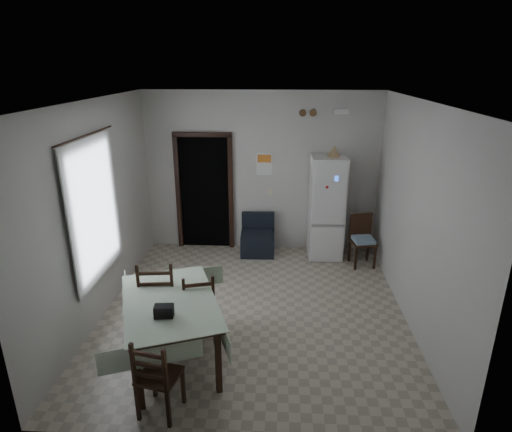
{
  "coord_description": "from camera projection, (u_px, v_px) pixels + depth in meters",
  "views": [
    {
      "loc": [
        0.33,
        -5.28,
        3.33
      ],
      "look_at": [
        0.0,
        0.5,
        1.25
      ],
      "focal_mm": 30.0,
      "sensor_mm": 36.0,
      "label": 1
    }
  ],
  "objects": [
    {
      "name": "ground",
      "position": [
        254.0,
        310.0,
        6.1
      ],
      "size": [
        4.5,
        4.5,
        0.0
      ],
      "primitive_type": "plane",
      "color": "#A99E8A",
      "rests_on": "ground"
    },
    {
      "name": "window_recess",
      "position": [
        87.0,
        209.0,
        5.51
      ],
      "size": [
        0.1,
        1.2,
        1.6
      ],
      "primitive_type": "cube",
      "color": "silver",
      "rests_on": "ground"
    },
    {
      "name": "vent_right",
      "position": [
        313.0,
        113.0,
        7.3
      ],
      "size": [
        0.12,
        0.03,
        0.12
      ],
      "primitive_type": "cylinder",
      "rotation": [
        1.57,
        0.0,
        0.0
      ],
      "color": "brown",
      "rests_on": "ground"
    },
    {
      "name": "wall_right",
      "position": [
        416.0,
        218.0,
        5.5
      ],
      "size": [
        0.02,
        4.5,
        2.9
      ],
      "primitive_type": null,
      "color": "beige",
      "rests_on": "ground"
    },
    {
      "name": "tan_cone",
      "position": [
        334.0,
        151.0,
        7.2
      ],
      "size": [
        0.25,
        0.25,
        0.19
      ],
      "primitive_type": "cone",
      "rotation": [
        0.0,
        0.0,
        -0.13
      ],
      "color": "tan",
      "rests_on": "fridge"
    },
    {
      "name": "dining_table",
      "position": [
        172.0,
        331.0,
        4.95
      ],
      "size": [
        1.48,
        1.79,
        0.8
      ],
      "primitive_type": null,
      "rotation": [
        0.0,
        0.0,
        0.36
      ],
      "color": "#AFC4A8",
      "rests_on": "ground"
    },
    {
      "name": "curtain_rod",
      "position": [
        86.0,
        135.0,
        5.18
      ],
      "size": [
        0.02,
        1.6,
        0.02
      ],
      "primitive_type": "cylinder",
      "rotation": [
        1.57,
        0.0,
        0.0
      ],
      "color": "black",
      "rests_on": "ground"
    },
    {
      "name": "calendar_image",
      "position": [
        264.0,
        159.0,
        7.62
      ],
      "size": [
        0.24,
        0.01,
        0.14
      ],
      "primitive_type": "cube",
      "color": "orange",
      "rests_on": "ground"
    },
    {
      "name": "emergency_light",
      "position": [
        341.0,
        112.0,
        7.25
      ],
      "size": [
        0.25,
        0.07,
        0.09
      ],
      "primitive_type": "cube",
      "color": "white",
      "rests_on": "ground"
    },
    {
      "name": "curtain",
      "position": [
        95.0,
        209.0,
        5.5
      ],
      "size": [
        0.02,
        1.45,
        1.85
      ],
      "primitive_type": "cube",
      "color": "silver",
      "rests_on": "ground"
    },
    {
      "name": "dining_chair_far_right",
      "position": [
        199.0,
        305.0,
        5.35
      ],
      "size": [
        0.49,
        0.49,
        0.94
      ],
      "primitive_type": null,
      "rotation": [
        0.0,
        0.0,
        3.4
      ],
      "color": "black",
      "rests_on": "ground"
    },
    {
      "name": "wall_front",
      "position": [
        237.0,
        306.0,
        3.5
      ],
      "size": [
        4.2,
        0.02,
        2.9
      ],
      "primitive_type": null,
      "color": "beige",
      "rests_on": "ground"
    },
    {
      "name": "fridge",
      "position": [
        327.0,
        208.0,
        7.55
      ],
      "size": [
        0.62,
        0.62,
        1.83
      ],
      "primitive_type": null,
      "rotation": [
        0.0,
        0.0,
        0.04
      ],
      "color": "white",
      "rests_on": "ground"
    },
    {
      "name": "light_switch",
      "position": [
        270.0,
        192.0,
        7.83
      ],
      "size": [
        0.08,
        0.02,
        0.12
      ],
      "primitive_type": "cube",
      "color": "beige",
      "rests_on": "ground"
    },
    {
      "name": "dining_chair_near_head",
      "position": [
        159.0,
        375.0,
        4.19
      ],
      "size": [
        0.46,
        0.46,
        0.9
      ],
      "primitive_type": null,
      "rotation": [
        0.0,
        0.0,
        2.93
      ],
      "color": "black",
      "rests_on": "ground"
    },
    {
      "name": "corner_chair",
      "position": [
        363.0,
        241.0,
        7.31
      ],
      "size": [
        0.45,
        0.45,
        0.9
      ],
      "primitive_type": null,
      "rotation": [
        0.0,
        0.0,
        0.16
      ],
      "color": "black",
      "rests_on": "ground"
    },
    {
      "name": "ceiling",
      "position": [
        254.0,
        101.0,
        5.12
      ],
      "size": [
        4.2,
        4.5,
        0.02
      ],
      "primitive_type": null,
      "color": "white",
      "rests_on": "ground"
    },
    {
      "name": "navy_seat",
      "position": [
        257.0,
        235.0,
        7.8
      ],
      "size": [
        0.62,
        0.6,
        0.73
      ],
      "primitive_type": null,
      "rotation": [
        0.0,
        0.0,
        0.04
      ],
      "color": "black",
      "rests_on": "ground"
    },
    {
      "name": "doorway",
      "position": [
        207.0,
        190.0,
        8.11
      ],
      "size": [
        1.06,
        0.52,
        2.22
      ],
      "color": "black",
      "rests_on": "ground"
    },
    {
      "name": "dining_chair_far_left",
      "position": [
        160.0,
        297.0,
        5.41
      ],
      "size": [
        0.51,
        0.51,
        1.08
      ],
      "primitive_type": null,
      "rotation": [
        0.0,
        0.0,
        3.26
      ],
      "color": "black",
      "rests_on": "ground"
    },
    {
      "name": "wall_back",
      "position": [
        261.0,
        173.0,
        7.73
      ],
      "size": [
        4.2,
        0.02,
        2.9
      ],
      "primitive_type": null,
      "color": "beige",
      "rests_on": "ground"
    },
    {
      "name": "wall_left",
      "position": [
        98.0,
        212.0,
        5.73
      ],
      "size": [
        0.02,
        4.5,
        2.9
      ],
      "primitive_type": null,
      "color": "beige",
      "rests_on": "ground"
    },
    {
      "name": "black_bag",
      "position": [
        164.0,
        311.0,
        4.49
      ],
      "size": [
        0.21,
        0.14,
        0.13
      ],
      "primitive_type": "cube",
      "rotation": [
        0.0,
        0.0,
        0.1
      ],
      "color": "black",
      "rests_on": "dining_table"
    },
    {
      "name": "vent_left",
      "position": [
        303.0,
        113.0,
        7.31
      ],
      "size": [
        0.12,
        0.03,
        0.12
      ],
      "primitive_type": "cylinder",
      "rotation": [
        1.57,
        0.0,
        0.0
      ],
      "color": "brown",
      "rests_on": "ground"
    },
    {
      "name": "calendar",
      "position": [
        264.0,
        164.0,
        7.66
      ],
      "size": [
        0.28,
        0.02,
        0.4
      ],
      "primitive_type": "cube",
      "color": "white",
      "rests_on": "ground"
    }
  ]
}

